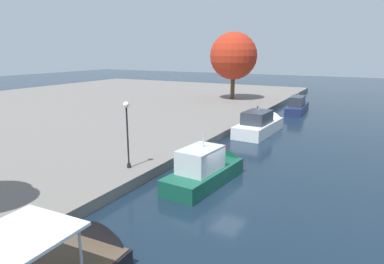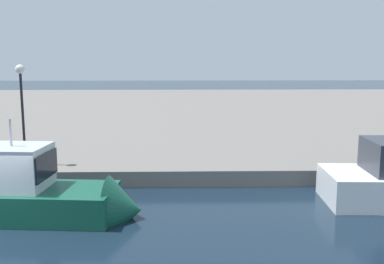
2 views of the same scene
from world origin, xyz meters
TOP-DOWN VIEW (x-y plane):
  - ground_plane at (0.00, 0.00)m, footprint 220.00×220.00m
  - motor_yacht_2 at (0.79, 1.53)m, footprint 8.08×3.14m
  - motor_yacht_3 at (16.51, 2.67)m, footprint 9.15×3.40m
  - motor_yacht_4 at (31.76, 1.74)m, footprint 9.51×2.68m
  - mooring_bollard_0 at (25.91, 6.00)m, footprint 0.23×0.23m
  - lamp_post at (-1.27, 6.75)m, footprint 0.43×0.43m
  - tree_1 at (35.00, 13.12)m, footprint 7.82×7.82m

SIDE VIEW (x-z plane):
  - ground_plane at x=0.00m, z-range 0.00..0.00m
  - motor_yacht_4 at x=31.76m, z-range -1.62..2.91m
  - motor_yacht_2 at x=0.79m, z-range -1.50..2.97m
  - motor_yacht_3 at x=16.51m, z-range -1.51..3.08m
  - mooring_bollard_0 at x=25.91m, z-range 0.77..1.40m
  - lamp_post at x=-1.27m, z-range 1.43..6.13m
  - tree_1 at x=35.00m, z-range 2.39..13.52m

